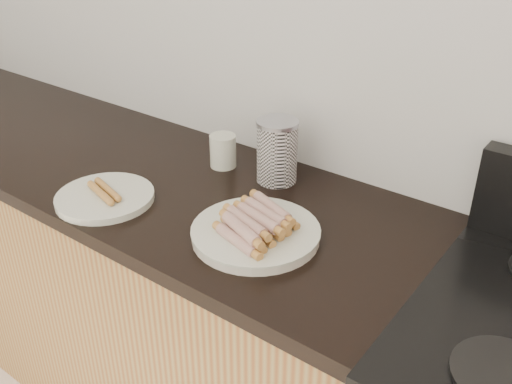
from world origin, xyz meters
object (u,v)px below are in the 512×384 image
Objects in this scene: side_plate at (105,197)px; canister at (277,151)px; mug at (223,151)px; main_plate at (256,234)px.

canister is at bearing 51.24° from side_plate.
mug reaches higher than side_plate.
mug is (0.11, 0.34, 0.04)m from side_plate.
mug is (-0.17, -0.02, -0.04)m from canister.
mug is at bearing 140.89° from main_plate.
main_plate is 3.13× the size of mug.
canister is 0.18m from mug.
canister reaches higher than main_plate.
side_plate is at bearing -108.55° from mug.
mug is (-0.30, 0.24, 0.04)m from main_plate.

